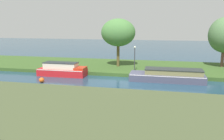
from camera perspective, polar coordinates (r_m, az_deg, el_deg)
The scene contains 9 objects.
ground_plane at distance 23.97m, azimuth 2.29°, elevation -2.79°, with size 120.00×120.00×0.00m, color #1F3C4F.
riverbank_far at distance 30.68m, azimuth 4.60°, elevation 0.71°, with size 72.00×10.00×0.40m, color #355322.
riverbank_near at distance 15.53m, azimuth -3.65°, elevation -10.05°, with size 72.00×10.00×0.40m, color #414B2D.
slate_barge at distance 24.67m, azimuth 13.62°, elevation -1.32°, with size 7.54×2.40×1.30m.
red_narrowboat at distance 27.00m, azimuth -11.99°, elevation 0.03°, with size 5.48×1.86×1.53m.
willow_tree_left at distance 29.65m, azimuth 1.52°, elevation 9.09°, with size 4.33×3.36×6.04m.
lamp_post at distance 27.13m, azimuth 5.57°, elevation 3.60°, with size 0.24×0.24×2.87m.
mooring_post_near at distance 25.85m, azimuth 10.63°, elevation -0.27°, with size 0.14×0.14×0.66m, color #513528.
channel_buoy at distance 24.46m, azimuth -16.82°, elevation -2.36°, with size 0.52×0.52×0.52m, color #E55919.
Camera 1 is at (4.05, -22.88, 5.88)m, focal length 37.42 mm.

